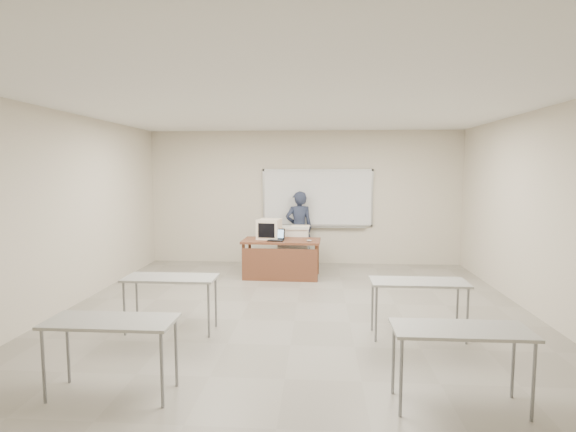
# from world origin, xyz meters

# --- Properties ---
(floor) EXTENTS (7.00, 8.00, 0.01)m
(floor) POSITION_xyz_m (0.00, 0.00, -0.01)
(floor) COLOR gray
(floor) RESTS_ON ground
(whiteboard) EXTENTS (2.48, 0.10, 1.31)m
(whiteboard) POSITION_xyz_m (0.30, 3.97, 1.48)
(whiteboard) COLOR white
(whiteboard) RESTS_ON floor
(student_desks) EXTENTS (4.40, 2.20, 0.73)m
(student_desks) POSITION_xyz_m (-0.00, -1.35, 0.67)
(student_desks) COLOR #9D9E98
(student_desks) RESTS_ON floor
(instructor_desk) EXTENTS (1.52, 0.76, 0.75)m
(instructor_desk) POSITION_xyz_m (-0.40, 2.49, 0.56)
(instructor_desk) COLOR brown
(instructor_desk) RESTS_ON floor
(podium) EXTENTS (0.67, 0.49, 0.93)m
(podium) POSITION_xyz_m (-0.20, 3.20, 0.47)
(podium) COLOR silver
(podium) RESTS_ON floor
(crt_monitor) EXTENTS (0.43, 0.48, 0.41)m
(crt_monitor) POSITION_xyz_m (-0.65, 2.73, 0.95)
(crt_monitor) COLOR beige
(crt_monitor) RESTS_ON instructor_desk
(laptop) EXTENTS (0.30, 0.28, 0.22)m
(laptop) POSITION_xyz_m (-0.50, 2.49, 0.80)
(laptop) COLOR black
(laptop) RESTS_ON instructor_desk
(mouse) EXTENTS (0.11, 0.08, 0.04)m
(mouse) POSITION_xyz_m (0.15, 2.40, 0.77)
(mouse) COLOR #9E9FA5
(mouse) RESTS_ON instructor_desk
(keyboard) EXTENTS (0.41, 0.14, 0.02)m
(keyboard) POSITION_xyz_m (-0.05, 3.28, 0.95)
(keyboard) COLOR beige
(keyboard) RESTS_ON podium
(presenter) EXTENTS (0.67, 0.51, 1.66)m
(presenter) POSITION_xyz_m (-0.11, 3.79, 0.83)
(presenter) COLOR black
(presenter) RESTS_ON floor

